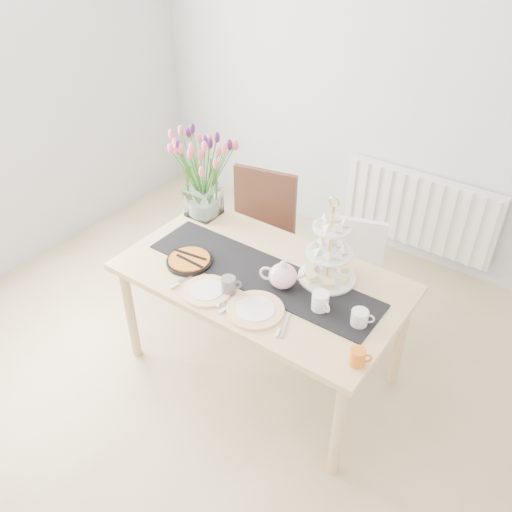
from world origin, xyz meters
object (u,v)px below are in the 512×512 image
Objects in this scene: mug_orange at (357,357)px; cake_stand at (329,260)px; chair_brown at (258,227)px; teapot at (283,276)px; cream_jug at (359,318)px; tulip_vase at (201,162)px; radiator at (419,211)px; plate_left at (207,291)px; mug_grey at (228,285)px; mug_white at (320,302)px; chair_white at (350,271)px; tart_tin at (189,261)px; plate_right at (255,310)px; dining_table at (262,285)px.

cake_stand is at bearing 106.31° from mug_orange.
chair_brown is 3.81× the size of teapot.
tulip_vase is at bearing 141.72° from cream_jug.
cream_jug is (0.31, -1.72, 0.34)m from radiator.
tulip_vase reaches higher than plate_left.
mug_grey is at bearing -101.03° from radiator.
mug_orange is at bearing -9.72° from mug_white.
cake_stand is at bearing -99.70° from chair_white.
chair_brown is at bearing 59.75° from tulip_vase.
chair_white is (-0.08, -0.99, 0.00)m from radiator.
plate_right is at bearing -11.80° from tart_tin.
dining_table is 0.42m from cake_stand.
chair_brown reaches higher than tart_tin.
teapot reaches higher than radiator.
chair_brown is at bearing 125.02° from cream_jug.
radiator is 2.56× the size of cake_stand.
cream_jug is 0.99× the size of mug_orange.
teapot is at bearing -8.56° from dining_table.
plate_right is (-0.16, -1.94, 0.31)m from radiator.
chair_brown is 0.72m from chair_white.
radiator is 1.77m from mug_white.
cake_stand is 1.73× the size of plate_left.
radiator is 1.71m from dining_table.
cake_stand reaches higher than plate_left.
tart_tin reaches higher than plate_left.
teapot is at bearing -164.06° from mug_white.
tulip_vase is 1.19m from mug_white.
cake_stand is at bearing -89.84° from radiator.
plate_right is at bearing -110.74° from cake_stand.
tart_tin is (-0.40, -0.15, 0.09)m from dining_table.
mug_white is 0.35× the size of plate_right.
mug_white is (0.18, -0.75, 0.35)m from chair_white.
plate_left is (-0.16, -0.29, 0.08)m from dining_table.
cream_jug is at bearing 5.80° from tart_tin.
radiator is 12.59× the size of mug_grey.
tulip_vase reaches higher than mug_white.
cake_stand reaches higher than mug_white.
chair_white is at bearing 68.39° from plate_left.
mug_white is at bearing -30.37° from teapot.
chair_white reaches higher than plate_left.
teapot reaches higher than plate_right.
cake_stand is 1.92× the size of teapot.
mug_white reaches higher than chair_white.
dining_table is 0.75m from chair_white.
mug_grey reaches higher than plate_left.
plate_right is (-0.17, -0.45, -0.13)m from cake_stand.
mug_grey is 0.32× the size of plate_right.
tulip_vase is 0.64m from tart_tin.
mug_grey is 0.50m from mug_white.
dining_table is at bearing 62.21° from plate_left.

